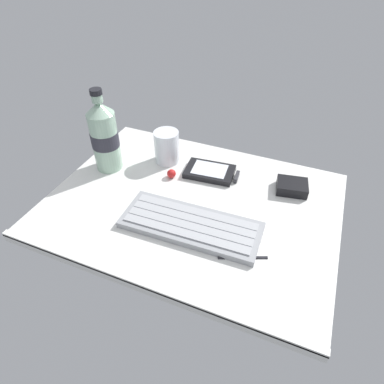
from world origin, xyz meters
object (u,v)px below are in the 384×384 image
Objects in this scene: charger_block at (292,187)px; stylus_pen at (243,257)px; juice_cup at (167,148)px; keyboard at (191,225)px; trackball_mouse at (171,174)px; handheld_device at (212,172)px; water_bottle at (104,136)px.

charger_block is 24.27cm from stylus_pen.
juice_cup is at bearing 116.26° from stylus_pen.
trackball_mouse is (-11.03, 13.99, 0.29)cm from keyboard.
handheld_device is 26.70cm from stylus_pen.
charger_block reaches higher than handheld_device.
juice_cup is 0.89× the size of stylus_pen.
keyboard reaches higher than handheld_device.
stylus_pen is (39.82, -15.62, -8.66)cm from water_bottle.
juice_cup is 36.34cm from stylus_pen.
charger_block reaches higher than stylus_pen.
charger_block is (17.28, 20.11, 0.39)cm from keyboard.
handheld_device is at bearing 99.76° from stylus_pen.
water_bottle is (-12.52, -8.11, 5.10)cm from juice_cup.
charger_block reaches higher than keyboard.
handheld_device is at bearing -176.46° from charger_block.
trackball_mouse is at bearing 128.24° from keyboard.
stylus_pen is at bearing -57.51° from handheld_device.
water_bottle is 9.45× the size of trackball_mouse.
handheld_device is 27.66cm from water_bottle.
water_bottle is at bearing 135.85° from stylus_pen.
juice_cup reaches higher than stylus_pen.
water_bottle is at bearing -164.85° from handheld_device.
juice_cup is at bearing 32.93° from water_bottle.
handheld_device reaches higher than stylus_pen.
trackball_mouse is at bearing -167.81° from charger_block.
juice_cup is 32.49cm from charger_block.
juice_cup reaches higher than trackball_mouse.
trackball_mouse reaches higher than keyboard.
keyboard is at bearing -51.76° from trackball_mouse.
juice_cup is (-15.09, 20.13, 3.10)cm from keyboard.
charger_block is at bearing 3.54° from handheld_device.
juice_cup reaches higher than keyboard.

